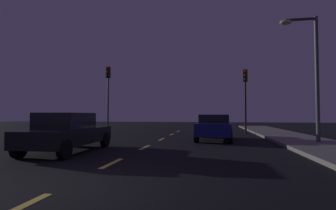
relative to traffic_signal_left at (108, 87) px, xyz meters
The scene contains 13 objects.
ground_plane 10.46m from the traffic_signal_left, 56.59° to the right, with size 80.00×80.00×0.00m, color black.
sidewalk_curb_right 15.68m from the traffic_signal_left, 32.36° to the right, with size 3.00×40.00×0.15m, color gray.
lane_stripe_nearest 17.62m from the traffic_signal_left, 71.78° to the right, with size 0.16×1.60×0.01m, color #EACC4C.
lane_stripe_second 14.17m from the traffic_signal_left, 66.79° to the right, with size 0.16×1.60×0.01m, color #EACC4C.
lane_stripe_third 10.94m from the traffic_signal_left, 58.43° to the right, with size 0.16×1.60×0.01m, color #EACC4C.
lane_stripe_fourth 8.21m from the traffic_signal_left, 42.67° to the right, with size 0.16×1.60×0.01m, color #EACC4C.
lane_stripe_fifth 6.64m from the traffic_signal_left, 12.23° to the right, with size 0.16×1.60×0.01m, color #EACC4C.
lane_stripe_sixth 7.05m from the traffic_signal_left, 26.03° to the left, with size 0.16×1.60×0.01m, color #EACC4C.
traffic_signal_left is the anchor object (origin of this frame).
traffic_signal_right 10.73m from the traffic_signal_left, ahead, with size 0.32×0.38×4.78m.
car_stopped_ahead 10.23m from the traffic_signal_left, 30.44° to the right, with size 2.14×4.39×1.44m.
car_adjacent_lane 11.39m from the traffic_signal_left, 75.13° to the right, with size 1.92×4.48×1.50m.
street_lamp_right 14.52m from the traffic_signal_left, 27.30° to the right, with size 1.72×0.36×6.11m.
Camera 1 is at (2.91, -4.71, 1.42)m, focal length 27.87 mm.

